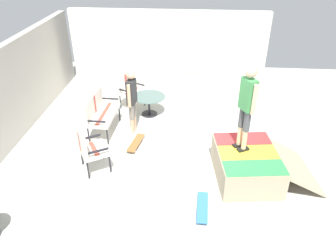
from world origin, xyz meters
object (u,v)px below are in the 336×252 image
at_px(patio_bench, 99,110).
at_px(person_skater, 247,102).
at_px(patio_chair_by_wall, 88,146).
at_px(patio_table, 149,102).
at_px(person_watching, 132,98).
at_px(skateboard_by_bench, 136,143).
at_px(skate_ramp, 248,164).
at_px(patio_chair_near_house, 129,87).
at_px(skateboard_spare, 202,207).

bearing_deg(patio_bench, person_skater, -113.00).
bearing_deg(patio_chair_by_wall, patio_table, -19.87).
bearing_deg(patio_chair_by_wall, person_watching, -22.77).
height_order(person_watching, skateboard_by_bench, person_watching).
height_order(skate_ramp, person_skater, person_skater).
height_order(patio_chair_near_house, patio_chair_by_wall, same).
distance_m(patio_bench, patio_table, 1.51).
xyz_separation_m(person_watching, skateboard_by_bench, (-0.58, -0.15, -0.92)).
relative_size(person_skater, skateboard_by_bench, 2.19).
distance_m(patio_table, skateboard_spare, 3.89).
bearing_deg(patio_chair_near_house, skate_ramp, -134.35).
bearing_deg(person_watching, skateboard_spare, -146.21).
xyz_separation_m(patio_chair_near_house, person_skater, (-2.85, -2.87, 1.09)).
bearing_deg(person_watching, patio_chair_by_wall, 157.23).
bearing_deg(skateboard_by_bench, patio_chair_near_house, 14.63).
distance_m(patio_chair_near_house, skateboard_by_bench, 2.17).
bearing_deg(patio_table, person_skater, -137.20).
bearing_deg(patio_table, skate_ramp, -136.50).
bearing_deg(patio_chair_near_house, person_skater, -134.80).
relative_size(skate_ramp, patio_bench, 1.74).
bearing_deg(person_skater, patio_table, 42.80).
relative_size(person_watching, skateboard_spare, 2.13).
distance_m(skateboard_by_bench, skateboard_spare, 2.56).
relative_size(skate_ramp, skateboard_spare, 2.75).
relative_size(patio_chair_near_house, person_skater, 0.57).
distance_m(patio_chair_by_wall, person_watching, 1.75).
bearing_deg(patio_bench, skateboard_by_bench, -120.84).
relative_size(patio_chair_by_wall, skateboard_spare, 1.27).
bearing_deg(patio_table, skateboard_spare, -157.83).
distance_m(patio_bench, person_skater, 3.80).
bearing_deg(skate_ramp, patio_chair_near_house, 45.65).
relative_size(patio_chair_near_house, patio_chair_by_wall, 1.00).
relative_size(patio_table, skateboard_spare, 1.12).
relative_size(patio_chair_near_house, patio_table, 1.13).
height_order(patio_chair_by_wall, person_skater, person_skater).
bearing_deg(skate_ramp, patio_bench, 66.29).
height_order(patio_bench, skateboard_by_bench, patio_bench).
height_order(skate_ramp, patio_table, skate_ramp).
relative_size(patio_bench, patio_chair_by_wall, 1.24).
distance_m(patio_chair_near_house, person_skater, 4.19).
distance_m(skate_ramp, patio_bench, 3.87).
bearing_deg(patio_chair_near_house, patio_table, -124.84).
bearing_deg(person_skater, skate_ramp, -125.85).
bearing_deg(person_skater, patio_bench, 67.00).
bearing_deg(person_watching, person_skater, -119.32).
distance_m(skate_ramp, patio_chair_near_house, 4.27).
height_order(patio_table, skateboard_by_bench, patio_table).
relative_size(patio_table, person_watching, 0.52).
relative_size(skate_ramp, skateboard_by_bench, 2.69).
height_order(patio_bench, person_watching, person_watching).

